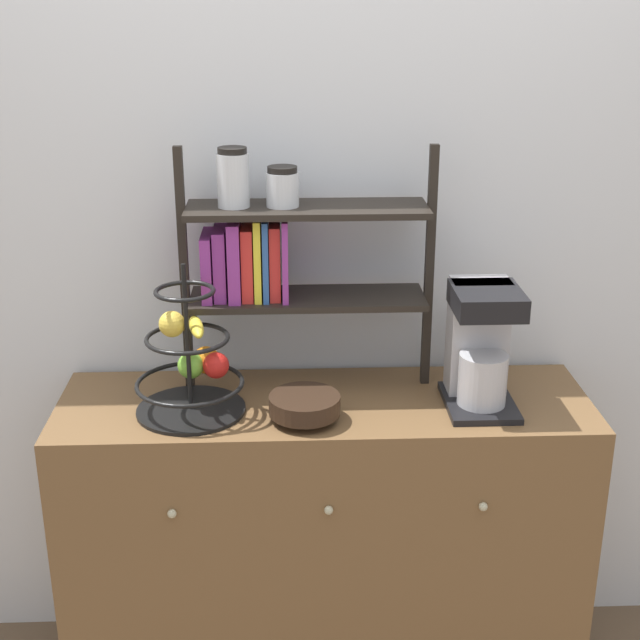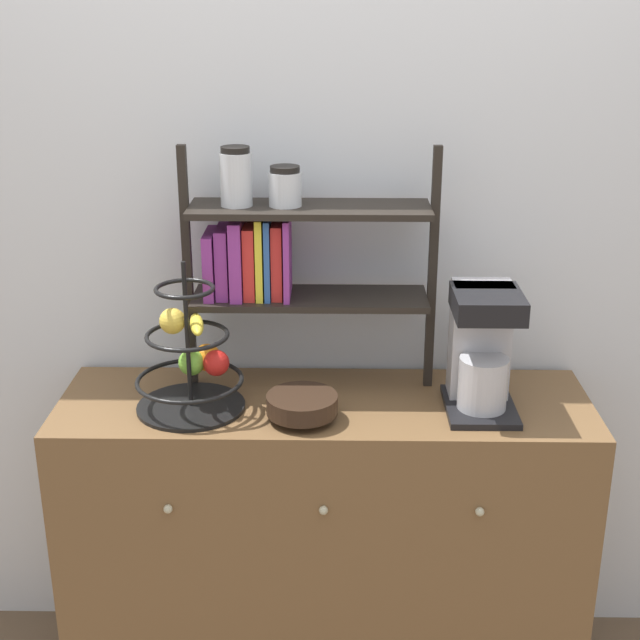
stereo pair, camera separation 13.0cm
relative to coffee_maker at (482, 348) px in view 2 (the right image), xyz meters
name	(u,v)px [view 2 (the right image)]	position (x,y,z in m)	size (l,w,h in m)	color
wall_back	(326,242)	(-0.42, 0.29, 0.21)	(7.00, 0.05, 2.60)	silver
sideboard	(324,542)	(-0.42, 0.02, -0.63)	(1.48, 0.47, 0.92)	brown
coffee_maker	(482,348)	(0.00, 0.00, 0.00)	(0.19, 0.25, 0.34)	black
fruit_stand	(192,361)	(-0.78, -0.01, -0.04)	(0.30, 0.30, 0.42)	black
wooden_bowl	(302,405)	(-0.48, -0.09, -0.13)	(0.19, 0.19, 0.07)	black
shelf_hutch	(274,247)	(-0.56, 0.14, 0.24)	(0.70, 0.20, 0.69)	black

